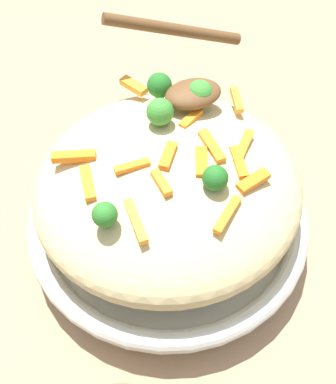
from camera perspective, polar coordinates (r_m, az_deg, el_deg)
ground_plane at (r=0.54m, az=-0.00°, el=-4.87°), size 2.40×2.40×0.00m
serving_bowl at (r=0.52m, az=-0.00°, el=-3.36°), size 0.29×0.29×0.05m
pasta_mound at (r=0.47m, az=-0.00°, el=0.57°), size 0.26×0.25×0.09m
carrot_piece_0 at (r=0.44m, az=8.20°, el=3.39°), size 0.01×0.04×0.01m
carrot_piece_1 at (r=0.44m, az=-0.07°, el=4.26°), size 0.02×0.03×0.01m
carrot_piece_2 at (r=0.42m, az=-0.76°, el=1.04°), size 0.01×0.03×0.01m
carrot_piece_3 at (r=0.46m, az=8.72°, el=5.21°), size 0.03×0.04×0.01m
carrot_piece_4 at (r=0.45m, az=-10.85°, el=4.05°), size 0.04×0.02×0.01m
carrot_piece_5 at (r=0.41m, az=6.88°, el=-2.62°), size 0.03×0.03×0.01m
carrot_piece_6 at (r=0.44m, az=3.89°, el=3.47°), size 0.02×0.03×0.01m
carrot_piece_7 at (r=0.45m, az=4.91°, el=5.59°), size 0.01×0.04×0.01m
carrot_piece_8 at (r=0.48m, az=2.65°, el=8.46°), size 0.03×0.02×0.01m
carrot_piece_9 at (r=0.43m, az=-9.39°, el=1.39°), size 0.01×0.04×0.01m
carrot_piece_10 at (r=0.43m, az=-4.09°, el=2.78°), size 0.03×0.01×0.01m
carrot_piece_11 at (r=0.40m, az=-3.76°, el=-3.39°), size 0.01×0.04×0.01m
carrot_piece_12 at (r=0.50m, az=7.96°, el=10.53°), size 0.01×0.03×0.01m
carrot_piece_13 at (r=0.43m, az=9.83°, el=1.27°), size 0.03×0.02×0.01m
carrot_piece_14 at (r=0.51m, az=-3.61°, el=12.26°), size 0.02×0.03×0.01m
broccoli_floret_0 at (r=0.49m, az=-0.99°, el=12.21°), size 0.02×0.02×0.03m
broccoli_floret_1 at (r=0.48m, az=3.71°, el=11.26°), size 0.03×0.03×0.03m
broccoli_floret_2 at (r=0.40m, az=-7.33°, el=-2.64°), size 0.02×0.02×0.02m
broccoli_floret_3 at (r=0.46m, az=-0.93°, el=9.23°), size 0.03×0.03×0.03m
broccoli_floret_4 at (r=0.42m, az=5.49°, el=1.59°), size 0.02×0.02×0.02m
serving_spoon at (r=0.50m, az=2.16°, el=13.84°), size 0.15×0.10×0.06m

